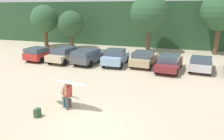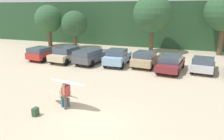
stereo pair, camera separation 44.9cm
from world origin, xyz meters
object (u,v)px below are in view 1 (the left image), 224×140
at_px(person_child, 65,96).
at_px(parked_car_sky_blue, 116,57).
at_px(parked_car_champagne, 64,54).
at_px(surfboard_white, 69,82).
at_px(parked_car_maroon, 169,62).
at_px(parked_car_red, 41,53).
at_px(surfboard_cream, 64,95).
at_px(parked_car_tan, 144,58).
at_px(parked_car_silver, 201,63).
at_px(parked_car_dark_gray, 90,55).
at_px(backpack_dropped, 37,113).
at_px(person_adult, 68,94).

bearing_deg(person_child, parked_car_sky_blue, -86.65).
xyz_separation_m(parked_car_champagne, surfboard_white, (5.94, -9.73, 0.76)).
relative_size(parked_car_maroon, person_child, 4.04).
relative_size(parked_car_red, parked_car_sky_blue, 1.06).
distance_m(parked_car_champagne, surfboard_cream, 10.95).
height_order(parked_car_sky_blue, surfboard_white, surfboard_white).
bearing_deg(parked_car_champagne, parked_car_tan, -78.69).
distance_m(parked_car_champagne, parked_car_sky_blue, 5.50).
bearing_deg(parked_car_silver, parked_car_dark_gray, 99.55).
relative_size(parked_car_tan, surfboard_cream, 1.79).
distance_m(parked_car_red, surfboard_white, 13.13).
height_order(person_child, backpack_dropped, person_child).
distance_m(parked_car_maroon, person_adult, 10.88).
relative_size(parked_car_red, parked_car_silver, 0.99).
relative_size(parked_car_dark_gray, backpack_dropped, 11.08).
distance_m(person_adult, person_child, 0.41).
height_order(parked_car_red, person_adult, person_adult).
xyz_separation_m(parked_car_champagne, parked_car_sky_blue, (5.49, 0.41, 0.01)).
distance_m(parked_car_tan, backpack_dropped, 12.57).
xyz_separation_m(parked_car_sky_blue, backpack_dropped, (-0.73, -11.50, -0.62)).
distance_m(parked_car_dark_gray, parked_car_silver, 10.63).
bearing_deg(surfboard_cream, parked_car_maroon, -105.17).
xyz_separation_m(parked_car_dark_gray, parked_car_tan, (5.44, 0.66, -0.04)).
height_order(parked_car_dark_gray, parked_car_tan, parked_car_dark_gray).
relative_size(surfboard_white, surfboard_cream, 1.03).
distance_m(parked_car_dark_gray, surfboard_white, 10.57).
bearing_deg(parked_car_sky_blue, parked_car_silver, -87.66).
xyz_separation_m(parked_car_maroon, surfboard_cream, (-5.20, -9.56, -0.08)).
distance_m(parked_car_red, parked_car_dark_gray, 5.56).
bearing_deg(parked_car_red, surfboard_cream, -134.14).
distance_m(parked_car_sky_blue, surfboard_white, 10.18).
xyz_separation_m(person_child, surfboard_white, (0.41, -0.15, 0.93)).
relative_size(parked_car_red, surfboard_white, 1.71).
height_order(parked_car_sky_blue, person_child, parked_car_sky_blue).
xyz_separation_m(parked_car_champagne, surfboard_cream, (5.44, -9.50, -0.14)).
relative_size(parked_car_tan, person_child, 3.62).
bearing_deg(person_adult, parked_car_champagne, -55.87).
bearing_deg(parked_car_maroon, parked_car_champagne, 95.57).
xyz_separation_m(parked_car_maroon, person_adult, (-4.80, -9.76, 0.14)).
distance_m(parked_car_red, surfboard_cream, 12.61).
distance_m(parked_car_tan, parked_car_maroon, 2.62).
bearing_deg(parked_car_tan, backpack_dropped, 168.65).
relative_size(parked_car_red, parked_car_maroon, 0.88).
distance_m(parked_car_silver, person_adult, 12.99).
relative_size(person_child, surfboard_white, 0.48).
bearing_deg(person_adult, parked_car_maroon, -113.08).
distance_m(parked_car_champagne, backpack_dropped, 12.09).
relative_size(parked_car_silver, person_adult, 2.63).
xyz_separation_m(parked_car_red, person_adult, (8.63, -9.75, 0.15)).
relative_size(parked_car_champagne, person_child, 3.44).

